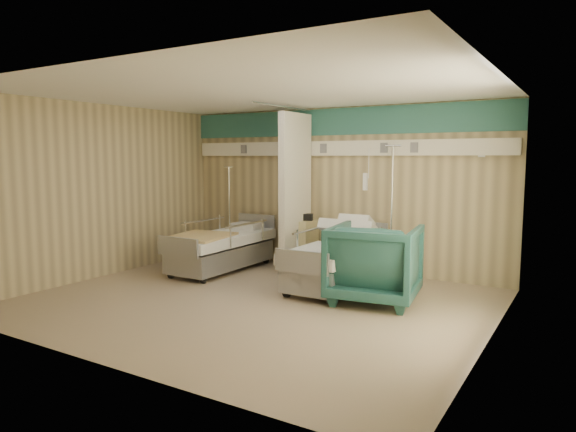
{
  "coord_description": "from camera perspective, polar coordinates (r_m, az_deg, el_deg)",
  "views": [
    {
      "loc": [
        3.9,
        -5.57,
        1.95
      ],
      "look_at": [
        0.17,
        0.6,
        1.12
      ],
      "focal_mm": 32.0,
      "sensor_mm": 36.0,
      "label": 1
    }
  ],
  "objects": [
    {
      "name": "ground",
      "position": [
        7.07,
        -3.74,
        -9.46
      ],
      "size": [
        6.0,
        5.0,
        0.0
      ],
      "primitive_type": "cube",
      "color": "gray",
      "rests_on": "ground"
    },
    {
      "name": "room_walls",
      "position": [
        7.02,
        -2.88,
        5.84
      ],
      "size": [
        6.04,
        5.04,
        2.82
      ],
      "color": "tan",
      "rests_on": "ground"
    },
    {
      "name": "bed_right",
      "position": [
        7.79,
        5.4,
        -5.58
      ],
      "size": [
        1.0,
        2.16,
        0.63
      ],
      "primitive_type": null,
      "color": "silver",
      "rests_on": "ground"
    },
    {
      "name": "bed_left",
      "position": [
        8.95,
        -7.42,
        -4.02
      ],
      "size": [
        1.0,
        2.16,
        0.63
      ],
      "primitive_type": null,
      "color": "silver",
      "rests_on": "ground"
    },
    {
      "name": "bedside_cabinet",
      "position": [
        9.08,
        1.33,
        -3.1
      ],
      "size": [
        0.5,
        0.48,
        0.85
      ],
      "primitive_type": "cube",
      "color": "#D9CB88",
      "rests_on": "ground"
    },
    {
      "name": "visitor_armchair",
      "position": [
        7.04,
        9.62,
        -5.17
      ],
      "size": [
        1.29,
        1.32,
        1.06
      ],
      "primitive_type": "imported",
      "rotation": [
        0.0,
        0.0,
        3.29
      ],
      "color": "#1F4E49",
      "rests_on": "ground"
    },
    {
      "name": "waffle_blanket",
      "position": [
        6.95,
        9.45,
        -0.57
      ],
      "size": [
        0.74,
        0.68,
        0.07
      ],
      "primitive_type": "cube",
      "rotation": [
        0.0,
        0.0,
        3.31
      ],
      "color": "silver",
      "rests_on": "visitor_armchair"
    },
    {
      "name": "iv_stand_right",
      "position": [
        8.46,
        11.34,
        -3.86
      ],
      "size": [
        0.38,
        0.38,
        2.14
      ],
      "rotation": [
        0.0,
        0.0,
        -0.0
      ],
      "color": "silver",
      "rests_on": "ground"
    },
    {
      "name": "iv_stand_left",
      "position": [
        9.9,
        -6.49,
        -2.69
      ],
      "size": [
        0.32,
        0.32,
        1.78
      ],
      "rotation": [
        0.0,
        0.0,
        -0.41
      ],
      "color": "silver",
      "rests_on": "ground"
    },
    {
      "name": "call_remote",
      "position": [
        7.76,
        5.4,
        -3.11
      ],
      "size": [
        0.19,
        0.14,
        0.04
      ],
      "primitive_type": "cube",
      "rotation": [
        0.0,
        0.0,
        -0.36
      ],
      "color": "black",
      "rests_on": "bed_right"
    },
    {
      "name": "tan_blanket",
      "position": [
        8.59,
        -9.78,
        -2.24
      ],
      "size": [
        1.04,
        1.23,
        0.04
      ],
      "primitive_type": "cube",
      "rotation": [
        0.0,
        0.0,
        0.16
      ],
      "color": "tan",
      "rests_on": "bed_left"
    },
    {
      "name": "toiletry_bag",
      "position": [
        8.95,
        2.06,
        -0.12
      ],
      "size": [
        0.25,
        0.2,
        0.12
      ],
      "primitive_type": "cube",
      "rotation": [
        0.0,
        0.0,
        0.33
      ],
      "color": "black",
      "rests_on": "bedside_cabinet"
    },
    {
      "name": "white_cup",
      "position": [
        9.06,
        0.75,
        -0.0
      ],
      "size": [
        0.09,
        0.09,
        0.13
      ],
      "primitive_type": "cylinder",
      "rotation": [
        0.0,
        0.0,
        0.05
      ],
      "color": "white",
      "rests_on": "bedside_cabinet"
    }
  ]
}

